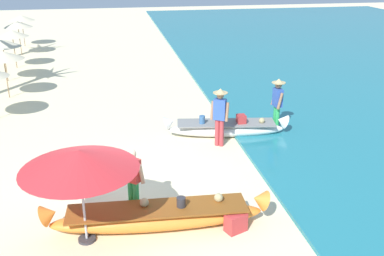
{
  "coord_description": "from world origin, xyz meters",
  "views": [
    {
      "loc": [
        -0.24,
        -9.71,
        5.56
      ],
      "look_at": [
        1.89,
        1.92,
        0.9
      ],
      "focal_mm": 41.94,
      "sensor_mm": 36.0,
      "label": 1
    }
  ],
  "objects_px": {
    "patio_umbrella_large": "(79,160)",
    "cooler_box": "(236,222)",
    "boat_white_midground": "(226,128)",
    "person_tourist_customer": "(133,178)",
    "boat_orange_foreground": "(158,216)",
    "person_vendor_assistant": "(277,101)",
    "person_vendor_hatted": "(220,113)"
  },
  "relations": [
    {
      "from": "boat_orange_foreground",
      "to": "patio_umbrella_large",
      "type": "height_order",
      "value": "patio_umbrella_large"
    },
    {
      "from": "person_tourist_customer",
      "to": "patio_umbrella_large",
      "type": "height_order",
      "value": "patio_umbrella_large"
    },
    {
      "from": "boat_white_midground",
      "to": "person_tourist_customer",
      "type": "relative_size",
      "value": 2.56
    },
    {
      "from": "person_vendor_assistant",
      "to": "cooler_box",
      "type": "xyz_separation_m",
      "value": [
        -2.85,
        -5.31,
        -0.83
      ]
    },
    {
      "from": "boat_white_midground",
      "to": "patio_umbrella_large",
      "type": "bearing_deg",
      "value": -130.28
    },
    {
      "from": "person_vendor_hatted",
      "to": "person_vendor_assistant",
      "type": "bearing_deg",
      "value": 21.28
    },
    {
      "from": "boat_white_midground",
      "to": "cooler_box",
      "type": "relative_size",
      "value": 9.29
    },
    {
      "from": "person_tourist_customer",
      "to": "cooler_box",
      "type": "height_order",
      "value": "person_tourist_customer"
    },
    {
      "from": "patio_umbrella_large",
      "to": "cooler_box",
      "type": "relative_size",
      "value": 5.3
    },
    {
      "from": "boat_orange_foreground",
      "to": "person_tourist_customer",
      "type": "height_order",
      "value": "person_tourist_customer"
    },
    {
      "from": "person_tourist_customer",
      "to": "person_vendor_assistant",
      "type": "relative_size",
      "value": 0.88
    },
    {
      "from": "boat_orange_foreground",
      "to": "boat_white_midground",
      "type": "distance_m",
      "value": 5.51
    },
    {
      "from": "person_tourist_customer",
      "to": "cooler_box",
      "type": "distance_m",
      "value": 2.45
    },
    {
      "from": "person_vendor_assistant",
      "to": "patio_umbrella_large",
      "type": "distance_m",
      "value": 7.88
    },
    {
      "from": "person_vendor_assistant",
      "to": "boat_orange_foreground",
      "type": "bearing_deg",
      "value": -132.4
    },
    {
      "from": "boat_white_midground",
      "to": "person_tourist_customer",
      "type": "bearing_deg",
      "value": -127.91
    },
    {
      "from": "boat_orange_foreground",
      "to": "patio_umbrella_large",
      "type": "distance_m",
      "value": 2.18
    },
    {
      "from": "boat_orange_foreground",
      "to": "person_tourist_customer",
      "type": "xyz_separation_m",
      "value": [
        -0.48,
        0.67,
        0.63
      ]
    },
    {
      "from": "person_vendor_hatted",
      "to": "cooler_box",
      "type": "relative_size",
      "value": 4.17
    },
    {
      "from": "boat_orange_foreground",
      "to": "person_vendor_assistant",
      "type": "relative_size",
      "value": 2.73
    },
    {
      "from": "boat_white_midground",
      "to": "person_vendor_hatted",
      "type": "bearing_deg",
      "value": -118.73
    },
    {
      "from": "boat_orange_foreground",
      "to": "person_vendor_assistant",
      "type": "height_order",
      "value": "person_vendor_assistant"
    },
    {
      "from": "person_vendor_assistant",
      "to": "patio_umbrella_large",
      "type": "xyz_separation_m",
      "value": [
        -5.96,
        -5.09,
        0.79
      ]
    },
    {
      "from": "person_vendor_hatted",
      "to": "person_tourist_customer",
      "type": "distance_m",
      "value": 4.4
    },
    {
      "from": "boat_white_midground",
      "to": "person_vendor_hatted",
      "type": "relative_size",
      "value": 2.23
    },
    {
      "from": "boat_orange_foreground",
      "to": "boat_white_midground",
      "type": "bearing_deg",
      "value": 60.27
    },
    {
      "from": "boat_white_midground",
      "to": "patio_umbrella_large",
      "type": "distance_m",
      "value": 6.74
    },
    {
      "from": "person_vendor_hatted",
      "to": "boat_white_midground",
      "type": "bearing_deg",
      "value": 61.27
    },
    {
      "from": "boat_white_midground",
      "to": "cooler_box",
      "type": "bearing_deg",
      "value": -102.19
    },
    {
      "from": "person_vendor_hatted",
      "to": "patio_umbrella_large",
      "type": "height_order",
      "value": "patio_umbrella_large"
    },
    {
      "from": "boat_orange_foreground",
      "to": "person_vendor_assistant",
      "type": "distance_m",
      "value": 6.64
    },
    {
      "from": "boat_orange_foreground",
      "to": "cooler_box",
      "type": "height_order",
      "value": "boat_orange_foreground"
    }
  ]
}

